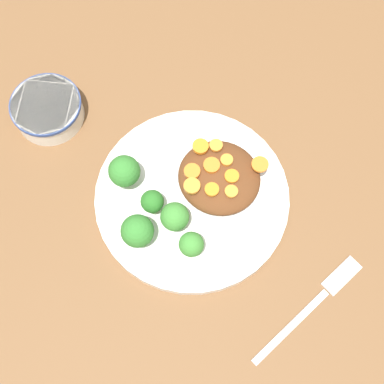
{
  "coord_description": "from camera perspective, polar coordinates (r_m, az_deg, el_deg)",
  "views": [
    {
      "loc": [
        0.14,
        -0.25,
        0.76
      ],
      "look_at": [
        0.0,
        0.0,
        0.03
      ],
      "focal_mm": 50.0,
      "sensor_mm": 36.0,
      "label": 1
    }
  ],
  "objects": [
    {
      "name": "ground_plane",
      "position": [
        0.81,
        0.0,
        -0.79
      ],
      "size": [
        4.0,
        4.0,
        0.0
      ],
      "primitive_type": "plane",
      "color": "brown"
    },
    {
      "name": "plate",
      "position": [
        0.8,
        0.0,
        -0.53
      ],
      "size": [
        0.29,
        0.29,
        0.02
      ],
      "color": "silver",
      "rests_on": "ground_plane"
    },
    {
      "name": "dip_bowl",
      "position": [
        0.88,
        -15.15,
        8.53
      ],
      "size": [
        0.11,
        0.11,
        0.04
      ],
      "color": "white",
      "rests_on": "ground_plane"
    },
    {
      "name": "stew_mound",
      "position": [
        0.78,
        2.92,
        1.57
      ],
      "size": [
        0.12,
        0.12,
        0.04
      ],
      "primitive_type": "ellipsoid",
      "color": "#5B3319",
      "rests_on": "plate"
    },
    {
      "name": "broccoli_floret_0",
      "position": [
        0.74,
        -5.83,
        -4.21
      ],
      "size": [
        0.05,
        0.05,
        0.06
      ],
      "color": "#759E51",
      "rests_on": "plate"
    },
    {
      "name": "broccoli_floret_1",
      "position": [
        0.76,
        -4.25,
        -1.07
      ],
      "size": [
        0.03,
        0.03,
        0.05
      ],
      "color": "#759E51",
      "rests_on": "plate"
    },
    {
      "name": "broccoli_floret_2",
      "position": [
        0.75,
        -1.52,
        -2.85
      ],
      "size": [
        0.04,
        0.04,
        0.05
      ],
      "color": "#759E51",
      "rests_on": "plate"
    },
    {
      "name": "broccoli_floret_3",
      "position": [
        0.77,
        -7.22,
        2.17
      ],
      "size": [
        0.05,
        0.05,
        0.06
      ],
      "color": "#7FA85B",
      "rests_on": "plate"
    },
    {
      "name": "broccoli_floret_4",
      "position": [
        0.74,
        -0.07,
        -5.69
      ],
      "size": [
        0.04,
        0.04,
        0.05
      ],
      "color": "#7FA85B",
      "rests_on": "plate"
    },
    {
      "name": "carrot_slice_0",
      "position": [
        0.78,
        2.7,
        4.93
      ],
      "size": [
        0.02,
        0.02,
        0.01
      ],
      "primitive_type": "cylinder",
      "color": "orange",
      "rests_on": "stew_mound"
    },
    {
      "name": "carrot_slice_1",
      "position": [
        0.78,
        7.27,
        2.94
      ],
      "size": [
        0.02,
        0.02,
        0.0
      ],
      "primitive_type": "cylinder",
      "color": "orange",
      "rests_on": "stew_mound"
    },
    {
      "name": "carrot_slice_2",
      "position": [
        0.76,
        4.27,
        1.7
      ],
      "size": [
        0.02,
        0.02,
        0.0
      ],
      "primitive_type": "cylinder",
      "color": "orange",
      "rests_on": "stew_mound"
    },
    {
      "name": "carrot_slice_3",
      "position": [
        0.75,
        -0.05,
        0.35
      ],
      "size": [
        0.02,
        0.02,
        0.01
      ],
      "primitive_type": "cylinder",
      "color": "orange",
      "rests_on": "stew_mound"
    },
    {
      "name": "carrot_slice_4",
      "position": [
        0.76,
        0.01,
        2.21
      ],
      "size": [
        0.02,
        0.02,
        0.01
      ],
      "primitive_type": "cylinder",
      "color": "orange",
      "rests_on": "stew_mound"
    },
    {
      "name": "carrot_slice_5",
      "position": [
        0.76,
        4.22,
        0.08
      ],
      "size": [
        0.02,
        0.02,
        0.0
      ],
      "primitive_type": "cylinder",
      "color": "orange",
      "rests_on": "stew_mound"
    },
    {
      "name": "carrot_slice_6",
      "position": [
        0.77,
        2.11,
        2.86
      ],
      "size": [
        0.02,
        0.02,
        0.01
      ],
      "primitive_type": "cylinder",
      "color": "orange",
      "rests_on": "stew_mound"
    },
    {
      "name": "carrot_slice_7",
      "position": [
        0.77,
        3.72,
        3.42
      ],
      "size": [
        0.02,
        0.02,
        0.01
      ],
      "primitive_type": "cylinder",
      "color": "orange",
      "rests_on": "stew_mound"
    },
    {
      "name": "carrot_slice_8",
      "position": [
        0.78,
        0.92,
        4.88
      ],
      "size": [
        0.02,
        0.02,
        0.01
      ],
      "primitive_type": "cylinder",
      "color": "orange",
      "rests_on": "stew_mound"
    },
    {
      "name": "carrot_slice_9",
      "position": [
        0.75,
        2.13,
        0.27
      ],
      "size": [
        0.02,
        0.02,
        0.0
      ],
      "primitive_type": "cylinder",
      "color": "orange",
      "rests_on": "stew_mound"
    },
    {
      "name": "fork",
      "position": [
        0.78,
        13.18,
        -11.26
      ],
      "size": [
        0.08,
        0.2,
        0.01
      ],
      "rotation": [
        0.0,
        0.0,
        7.52
      ],
      "color": "#BDBDBD",
      "rests_on": "ground_plane"
    }
  ]
}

